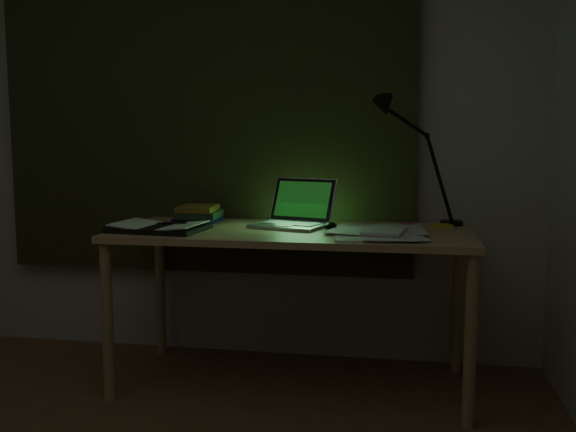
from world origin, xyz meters
name	(u,v)px	position (x,y,z in m)	size (l,w,h in m)	color
wall_back	(206,121)	(0.00, 2.00, 1.25)	(3.50, 0.00, 2.50)	beige
curtain	(203,82)	(0.00, 1.96, 1.45)	(2.20, 0.06, 2.00)	#313319
desk	(292,308)	(0.54, 1.56, 0.37)	(1.63, 0.71, 0.74)	tan
laptop	(289,202)	(0.51, 1.64, 0.86)	(0.33, 0.37, 0.24)	silver
open_textbook	(159,227)	(-0.05, 1.43, 0.76)	(0.40, 0.29, 0.03)	white
book_stack	(198,213)	(0.04, 1.73, 0.79)	(0.19, 0.23, 0.09)	white
loose_papers	(371,232)	(0.90, 1.48, 0.75)	(0.38, 0.40, 0.02)	silver
mouse	(330,226)	(0.71, 1.61, 0.76)	(0.05, 0.09, 0.03)	black
sticky_yellow	(443,226)	(1.23, 1.76, 0.75)	(0.07, 0.07, 0.02)	#C8D82D
sticky_pink	(406,225)	(1.05, 1.77, 0.75)	(0.07, 0.07, 0.01)	#CE5087
desk_lamp	(453,165)	(1.27, 1.85, 1.03)	(0.39, 0.30, 0.58)	black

